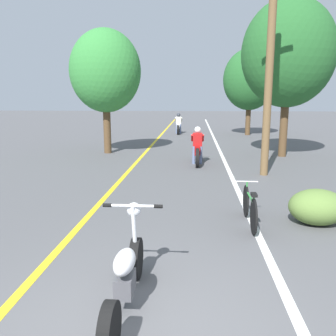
{
  "coord_description": "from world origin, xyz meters",
  "views": [
    {
      "loc": [
        0.49,
        -3.09,
        2.45
      ],
      "look_at": [
        -0.08,
        4.61,
        0.9
      ],
      "focal_mm": 38.0,
      "sensor_mm": 36.0,
      "label": 1
    }
  ],
  "objects": [
    {
      "name": "roadside_bush",
      "position": [
        2.9,
        3.72,
        0.35
      ],
      "size": [
        1.1,
        0.88,
        0.7
      ],
      "color": "#5B7A38",
      "rests_on": "ground"
    },
    {
      "name": "roadside_tree_right_far",
      "position": [
        3.95,
        20.5,
        3.53
      ],
      "size": [
        3.36,
        3.03,
        5.47
      ],
      "color": "#513A23",
      "rests_on": "ground"
    },
    {
      "name": "motorcycle_foreground",
      "position": [
        -0.28,
        0.66,
        0.42
      ],
      "size": [
        0.77,
        2.11,
        1.11
      ],
      "color": "black",
      "rests_on": "ground"
    },
    {
      "name": "bicycle_parked",
      "position": [
        1.58,
        3.61,
        0.35
      ],
      "size": [
        0.44,
        1.66,
        0.76
      ],
      "color": "black",
      "rests_on": "ground"
    },
    {
      "name": "lane_stripe_edge",
      "position": [
        1.67,
        12.61,
        0.0
      ],
      "size": [
        0.14,
        48.0,
        0.01
      ],
      "primitive_type": "cube",
      "color": "white",
      "rests_on": "ground"
    },
    {
      "name": "motorcycle_rider_lead",
      "position": [
        0.61,
        10.0,
        0.53
      ],
      "size": [
        0.5,
        2.13,
        1.38
      ],
      "color": "black",
      "rests_on": "ground"
    },
    {
      "name": "utility_pole",
      "position": [
        2.72,
        8.21,
        3.55
      ],
      "size": [
        1.1,
        0.24,
        6.91
      ],
      "color": "brown",
      "rests_on": "ground"
    },
    {
      "name": "lane_stripe_center",
      "position": [
        -1.7,
        12.61,
        0.0
      ],
      "size": [
        0.14,
        48.0,
        0.01
      ],
      "primitive_type": "cube",
      "color": "yellow",
      "rests_on": "ground"
    },
    {
      "name": "roadside_tree_left",
      "position": [
        -3.34,
        12.29,
        3.51
      ],
      "size": [
        3.04,
        2.74,
        5.28
      ],
      "color": "#513A23",
      "rests_on": "ground"
    },
    {
      "name": "roadside_tree_right_near",
      "position": [
        4.16,
        11.94,
        4.14
      ],
      "size": [
        3.7,
        3.33,
        6.28
      ],
      "color": "#513A23",
      "rests_on": "ground"
    },
    {
      "name": "motorcycle_rider_far",
      "position": [
        -0.6,
        21.03,
        0.53
      ],
      "size": [
        0.5,
        2.13,
        1.38
      ],
      "color": "black",
      "rests_on": "ground"
    }
  ]
}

